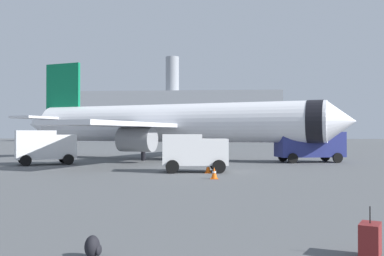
{
  "coord_description": "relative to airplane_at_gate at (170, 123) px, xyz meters",
  "views": [
    {
      "loc": [
        0.07,
        -4.12,
        2.67
      ],
      "look_at": [
        -2.2,
        23.22,
        3.0
      ],
      "focal_mm": 40.03,
      "sensor_mm": 36.0,
      "label": 1
    }
  ],
  "objects": [
    {
      "name": "airplane_at_gate",
      "position": [
        0.0,
        0.0,
        0.0
      ],
      "size": [
        35.09,
        32.01,
        10.5
      ],
      "color": "white",
      "rests_on": "ground"
    },
    {
      "name": "service_truck",
      "position": [
        -9.64,
        -7.8,
        -2.05
      ],
      "size": [
        5.25,
        4.34,
        2.9
      ],
      "color": "white",
      "rests_on": "ground"
    },
    {
      "name": "fuel_truck",
      "position": [
        13.24,
        -2.89,
        -1.88
      ],
      "size": [
        6.38,
        3.78,
        3.2
      ],
      "color": "navy",
      "rests_on": "ground"
    },
    {
      "name": "cargo_van",
      "position": [
        3.51,
        -13.69,
        -2.21
      ],
      "size": [
        4.6,
        2.77,
        2.6
      ],
      "color": "white",
      "rests_on": "ground"
    },
    {
      "name": "safety_cone_near",
      "position": [
        5.03,
        -17.94,
        -3.32
      ],
      "size": [
        0.44,
        0.44,
        0.69
      ],
      "color": "#F2590C",
      "rests_on": "ground"
    },
    {
      "name": "safety_cone_mid",
      "position": [
        4.51,
        -14.36,
        -3.26
      ],
      "size": [
        0.44,
        0.44,
        0.81
      ],
      "color": "#F2590C",
      "rests_on": "ground"
    },
    {
      "name": "rolling_suitcase",
      "position": [
        8.85,
        -33.43,
        -3.27
      ],
      "size": [
        0.63,
        0.75,
        1.1
      ],
      "color": "maroon",
      "rests_on": "ground"
    },
    {
      "name": "traveller_backpack",
      "position": [
        2.93,
        -33.92,
        -3.42
      ],
      "size": [
        0.36,
        0.4,
        0.48
      ],
      "color": "black",
      "rests_on": "ground"
    },
    {
      "name": "terminal_building",
      "position": [
        -13.78,
        97.84,
        4.51
      ],
      "size": [
        73.12,
        17.01,
        28.02
      ],
      "color": "gray",
      "rests_on": "ground"
    }
  ]
}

